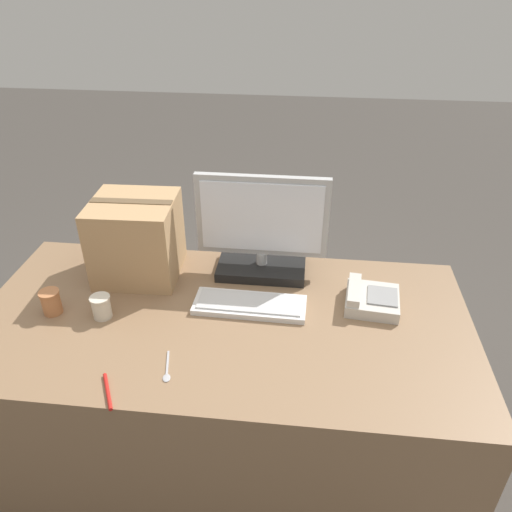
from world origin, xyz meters
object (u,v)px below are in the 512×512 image
(paper_cup_right, at_px, (101,307))
(desk_phone, at_px, (370,299))
(cardboard_box, at_px, (137,238))
(monitor, at_px, (262,235))
(pen_marker, at_px, (108,391))
(keyboard, at_px, (250,305))
(spoon, at_px, (167,371))
(paper_cup_left, at_px, (51,302))

(paper_cup_right, bearing_deg, desk_phone, 10.25)
(desk_phone, distance_m, paper_cup_right, 0.99)
(desk_phone, bearing_deg, cardboard_box, 178.25)
(monitor, bearing_deg, desk_phone, -23.34)
(monitor, xyz_separation_m, desk_phone, (0.43, -0.18, -0.14))
(paper_cup_right, bearing_deg, pen_marker, -67.03)
(monitor, distance_m, paper_cup_right, 0.66)
(keyboard, relative_size, desk_phone, 1.98)
(desk_phone, height_order, pen_marker, desk_phone)
(pen_marker, bearing_deg, paper_cup_right, -4.33)
(keyboard, distance_m, cardboard_box, 0.53)
(spoon, xyz_separation_m, cardboard_box, (-0.25, 0.54, 0.16))
(keyboard, height_order, spoon, keyboard)
(keyboard, xyz_separation_m, paper_cup_right, (-0.52, -0.11, 0.03))
(spoon, bearing_deg, pen_marker, -67.74)
(monitor, distance_m, spoon, 0.67)
(monitor, xyz_separation_m, paper_cup_right, (-0.54, -0.36, -0.13))
(paper_cup_right, bearing_deg, cardboard_box, 80.31)
(paper_cup_left, xyz_separation_m, spoon, (0.49, -0.25, -0.05))
(monitor, distance_m, desk_phone, 0.49)
(pen_marker, bearing_deg, desk_phone, -84.66)
(cardboard_box, bearing_deg, paper_cup_left, -129.48)
(paper_cup_right, bearing_deg, paper_cup_left, 178.87)
(keyboard, xyz_separation_m, pen_marker, (-0.38, -0.46, -0.01))
(monitor, bearing_deg, pen_marker, -119.07)
(spoon, distance_m, pen_marker, 0.19)
(pen_marker, bearing_deg, keyboard, -66.38)
(spoon, height_order, cardboard_box, cardboard_box)
(paper_cup_right, distance_m, spoon, 0.39)
(desk_phone, bearing_deg, spoon, -141.93)
(paper_cup_left, height_order, cardboard_box, cardboard_box)
(monitor, height_order, spoon, monitor)
(spoon, bearing_deg, cardboard_box, -166.87)
(paper_cup_left, distance_m, pen_marker, 0.49)
(paper_cup_right, relative_size, cardboard_box, 0.26)
(desk_phone, bearing_deg, pen_marker, -141.58)
(monitor, bearing_deg, keyboard, -94.39)
(paper_cup_right, bearing_deg, keyboard, 12.07)
(keyboard, relative_size, paper_cup_left, 4.53)
(desk_phone, relative_size, paper_cup_left, 2.29)
(monitor, height_order, paper_cup_right, monitor)
(cardboard_box, xyz_separation_m, pen_marker, (0.10, -0.65, -0.16))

